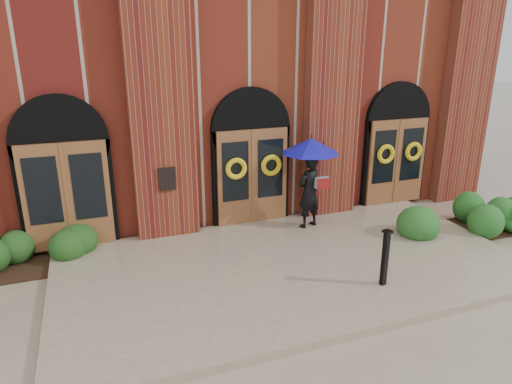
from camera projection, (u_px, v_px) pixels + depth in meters
name	position (u px, v px, depth m)	size (l,w,h in m)	color
ground	(295.00, 272.00, 9.91)	(90.00, 90.00, 0.00)	gray
landing	(292.00, 265.00, 10.02)	(10.00, 5.30, 0.15)	tan
church_building	(195.00, 78.00, 16.63)	(16.20, 12.53, 7.00)	maroon
man_with_umbrella	(310.00, 166.00, 11.45)	(1.84, 1.84, 2.34)	black
metal_post	(385.00, 257.00, 8.91)	(0.18, 0.18, 1.17)	black
hedge_wall_left	(39.00, 252.00, 10.03)	(2.78, 1.11, 0.71)	#1E4416
hedge_wall_right	(467.00, 216.00, 11.95)	(3.24, 1.29, 0.83)	#21571E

